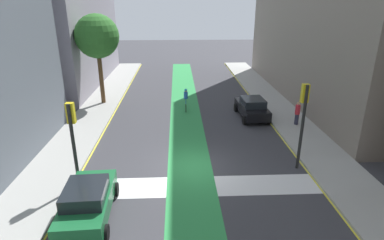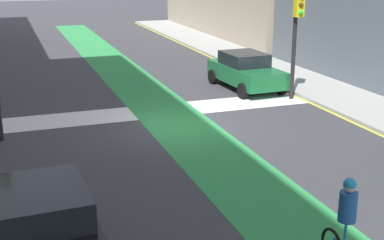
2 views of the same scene
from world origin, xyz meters
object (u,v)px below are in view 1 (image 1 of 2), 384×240
(car_black_right_far, at_px, (252,108))
(street_tree_near, at_px, (97,37))
(traffic_signal_near_left, at_px, (72,130))
(traffic_signal_near_right, at_px, (303,111))
(pedestrian_sidewalk_right_a, at_px, (297,113))
(car_green_left_near, at_px, (88,201))
(cyclist_in_lane, at_px, (186,99))

(car_black_right_far, distance_m, street_tree_near, 13.72)
(traffic_signal_near_left, xyz_separation_m, street_tree_near, (-1.70, 13.33, 2.76))
(traffic_signal_near_right, relative_size, pedestrian_sidewalk_right_a, 2.75)
(car_green_left_near, bearing_deg, traffic_signal_near_left, 113.73)
(traffic_signal_near_left, distance_m, street_tree_near, 13.71)
(traffic_signal_near_right, distance_m, cyclist_in_lane, 11.56)
(pedestrian_sidewalk_right_a, bearing_deg, car_black_right_far, 144.79)
(pedestrian_sidewalk_right_a, bearing_deg, car_green_left_near, -141.48)
(car_green_left_near, height_order, pedestrian_sidewalk_right_a, pedestrian_sidewalk_right_a)
(traffic_signal_near_left, bearing_deg, car_green_left_near, -66.27)
(traffic_signal_near_right, bearing_deg, street_tree_near, 137.45)
(traffic_signal_near_right, xyz_separation_m, pedestrian_sidewalk_right_a, (2.09, 5.89, -2.21))
(traffic_signal_near_right, bearing_deg, car_black_right_far, 95.16)
(cyclist_in_lane, bearing_deg, traffic_signal_near_left, -115.71)
(traffic_signal_near_left, distance_m, car_black_right_far, 14.21)
(pedestrian_sidewalk_right_a, height_order, street_tree_near, street_tree_near)
(cyclist_in_lane, bearing_deg, car_black_right_far, -20.85)
(car_black_right_far, bearing_deg, cyclist_in_lane, 159.15)
(traffic_signal_near_right, bearing_deg, pedestrian_sidewalk_right_a, 70.50)
(car_black_right_far, xyz_separation_m, cyclist_in_lane, (-5.03, 1.92, 0.17))
(car_green_left_near, xyz_separation_m, street_tree_near, (-2.73, 15.67, 4.94))
(traffic_signal_near_right, distance_m, street_tree_near, 17.67)
(traffic_signal_near_right, height_order, pedestrian_sidewalk_right_a, traffic_signal_near_right)
(car_black_right_far, distance_m, car_green_left_near, 15.04)
(car_green_left_near, bearing_deg, car_black_right_far, 51.14)
(pedestrian_sidewalk_right_a, bearing_deg, street_tree_near, 158.39)
(traffic_signal_near_left, xyz_separation_m, car_green_left_near, (1.03, -2.34, -2.18))
(street_tree_near, bearing_deg, traffic_signal_near_right, -42.55)
(traffic_signal_near_right, height_order, traffic_signal_near_left, traffic_signal_near_right)
(traffic_signal_near_right, relative_size, traffic_signal_near_left, 1.08)
(traffic_signal_near_right, distance_m, traffic_signal_near_left, 11.28)
(traffic_signal_near_right, xyz_separation_m, street_tree_near, (-12.88, 11.82, 2.54))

